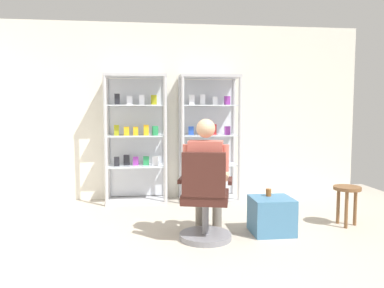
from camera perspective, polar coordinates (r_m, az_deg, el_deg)
The scene contains 9 objects.
ground_plane at distance 3.33m, azimuth 0.80°, elevation -19.45°, with size 7.20×7.20×0.00m, color #B2A899.
back_wall at distance 6.01m, azimuth -3.08°, elevation 4.80°, with size 6.00×0.10×2.70m, color silver.
display_cabinet_left at distance 5.78m, azimuth -8.35°, elevation 0.90°, with size 0.90×0.45×1.90m.
display_cabinet_right at distance 5.86m, azimuth 2.48°, elevation 1.04°, with size 0.90×0.45×1.90m.
office_chair at distance 4.06m, azimuth 1.96°, elevation -8.99°, with size 0.62×0.59×0.96m.
seated_shopkeeper at distance 4.15m, azimuth 2.18°, elevation -4.17°, with size 0.55×0.62×1.29m.
storage_crate at distance 4.44m, azimuth 11.79°, elevation -10.41°, with size 0.45×0.43×0.40m, color teal.
tea_glass at distance 4.45m, azimuth 11.37°, elevation -7.11°, with size 0.06×0.06×0.08m, color brown.
wooden_stool at distance 4.94m, azimuth 22.15°, elevation -7.04°, with size 0.32×0.32×0.48m.
Camera 1 is at (-0.41, -3.00, 1.38)m, focal length 35.68 mm.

